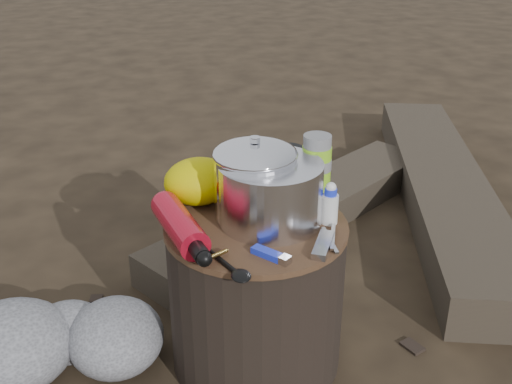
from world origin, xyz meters
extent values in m
plane|color=black|center=(0.00, 0.00, 0.00)|extent=(60.00, 60.00, 0.00)
cylinder|color=black|center=(0.00, 0.00, 0.20)|extent=(0.43, 0.43, 0.40)
cube|color=#322B21|center=(0.93, 0.68, 0.07)|extent=(0.83, 1.69, 0.14)
cube|color=#322B21|center=(0.34, 0.66, 0.06)|extent=(1.27, 0.91, 0.11)
cylinder|color=silver|center=(0.04, 0.01, 0.47)|extent=(0.24, 0.24, 0.15)
cylinder|color=silver|center=(0.01, 0.04, 0.49)|extent=(0.19, 0.19, 0.19)
cylinder|color=#7FC41E|center=(0.17, 0.07, 0.49)|extent=(0.07, 0.07, 0.18)
cylinder|color=black|center=(0.12, 0.14, 0.46)|extent=(0.08, 0.08, 0.12)
ellipsoid|color=#C3B700|center=(-0.11, 0.15, 0.45)|extent=(0.17, 0.14, 0.12)
cube|color=#0C0A45|center=(0.01, 0.18, 0.46)|extent=(0.10, 0.06, 0.13)
cube|color=#1C2FCD|center=(-0.01, -0.14, 0.40)|extent=(0.08, 0.09, 0.02)
cube|color=#B6B6BB|center=(0.11, -0.14, 0.40)|extent=(0.08, 0.11, 0.02)
cylinder|color=silver|center=(0.17, -0.04, 0.44)|extent=(0.04, 0.04, 0.09)
camera|label=1|loc=(-0.32, -1.23, 1.09)|focal=43.31mm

